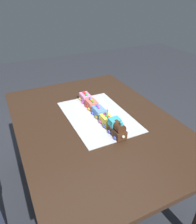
# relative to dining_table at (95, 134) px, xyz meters

# --- Properties ---
(ground_plane) EXTENTS (8.00, 8.00, 0.00)m
(ground_plane) POSITION_rel_dining_table_xyz_m (0.00, 0.00, -0.63)
(ground_plane) COLOR #2D3038
(dining_table) EXTENTS (1.40, 1.00, 0.74)m
(dining_table) POSITION_rel_dining_table_xyz_m (0.00, 0.00, 0.00)
(dining_table) COLOR #382316
(dining_table) RESTS_ON ground
(cake_board) EXTENTS (0.60, 0.40, 0.00)m
(cake_board) POSITION_rel_dining_table_xyz_m (0.04, -0.04, 0.11)
(cake_board) COLOR silver
(cake_board) RESTS_ON dining_table
(cake_locomotive) EXTENTS (0.14, 0.08, 0.12)m
(cake_locomotive) POSITION_rel_dining_table_xyz_m (-0.20, -0.05, 0.16)
(cake_locomotive) COLOR #472816
(cake_locomotive) RESTS_ON cake_board
(cake_car_caboose_lemon) EXTENTS (0.10, 0.08, 0.07)m
(cake_car_caboose_lemon) POSITION_rel_dining_table_xyz_m (-0.07, -0.05, 0.14)
(cake_car_caboose_lemon) COLOR #F4E04C
(cake_car_caboose_lemon) RESTS_ON cake_board
(cake_car_gondola_sky_blue) EXTENTS (0.10, 0.08, 0.07)m
(cake_car_gondola_sky_blue) POSITION_rel_dining_table_xyz_m (0.05, -0.05, 0.14)
(cake_car_gondola_sky_blue) COLOR #669EEA
(cake_car_gondola_sky_blue) RESTS_ON cake_board
(cake_car_hopper_coral) EXTENTS (0.10, 0.08, 0.07)m
(cake_car_hopper_coral) POSITION_rel_dining_table_xyz_m (0.16, -0.05, 0.14)
(cake_car_hopper_coral) COLOR #F27260
(cake_car_hopper_coral) RESTS_ON cake_board
(cake_car_flatbed_bubblegum) EXTENTS (0.10, 0.08, 0.07)m
(cake_car_flatbed_bubblegum) POSITION_rel_dining_table_xyz_m (0.28, -0.05, 0.14)
(cake_car_flatbed_bubblegum) COLOR pink
(cake_car_flatbed_bubblegum) RESTS_ON cake_board
(birthday_candle) EXTENTS (0.01, 0.01, 0.05)m
(birthday_candle) POSITION_rel_dining_table_xyz_m (-0.07, -0.05, 0.21)
(birthday_candle) COLOR #4CA5E5
(birthday_candle) RESTS_ON cake_car_caboose_lemon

